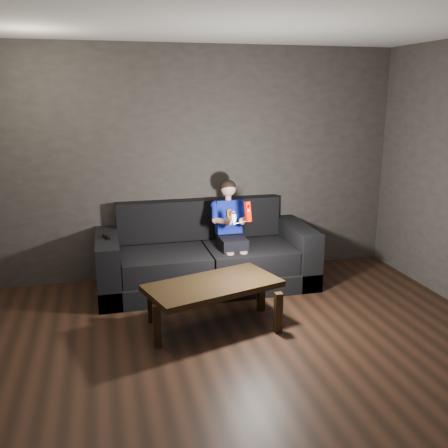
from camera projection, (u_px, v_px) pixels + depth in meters
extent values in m
plane|color=black|center=(253.00, 380.00, 3.87)|extent=(5.00, 5.00, 0.00)
cube|color=#35312D|center=(192.00, 164.00, 5.87)|extent=(5.00, 0.04, 2.70)
cube|color=silver|center=(260.00, 5.00, 3.18)|extent=(5.00, 5.00, 0.02)
cube|color=black|center=(206.00, 277.00, 5.75)|extent=(2.43, 1.05, 0.21)
cube|color=black|center=(165.00, 264.00, 5.48)|extent=(0.95, 0.74, 0.25)
cube|color=black|center=(250.00, 257.00, 5.70)|extent=(0.95, 0.74, 0.25)
cube|color=black|center=(199.00, 218.00, 5.98)|extent=(1.94, 0.24, 0.47)
cube|color=black|center=(108.00, 266.00, 5.44)|extent=(0.24, 1.05, 0.66)
cube|color=black|center=(296.00, 251.00, 5.95)|extent=(0.24, 1.05, 0.66)
cube|color=black|center=(232.00, 243.00, 5.59)|extent=(0.29, 0.36, 0.13)
cube|color=#1A369E|center=(228.00, 217.00, 5.70)|extent=(0.29, 0.20, 0.40)
cube|color=yellow|center=(230.00, 213.00, 5.61)|extent=(0.09, 0.09, 0.10)
cube|color=#CA2D00|center=(230.00, 214.00, 5.61)|extent=(0.06, 0.06, 0.06)
cylinder|color=#DF9A88|center=(228.00, 198.00, 5.65)|extent=(0.07, 0.07, 0.06)
sphere|color=#DF9A88|center=(228.00, 188.00, 5.62)|extent=(0.17, 0.17, 0.17)
ellipsoid|color=black|center=(228.00, 187.00, 5.62)|extent=(0.18, 0.18, 0.15)
cylinder|color=#1A369E|center=(214.00, 213.00, 5.58)|extent=(0.08, 0.22, 0.18)
cylinder|color=#1A369E|center=(245.00, 211.00, 5.67)|extent=(0.08, 0.22, 0.18)
cylinder|color=#DF9A88|center=(222.00, 219.00, 5.46)|extent=(0.13, 0.23, 0.10)
cylinder|color=#DF9A88|center=(245.00, 218.00, 5.52)|extent=(0.13, 0.23, 0.10)
sphere|color=#DF9A88|center=(229.00, 222.00, 5.39)|extent=(0.08, 0.08, 0.08)
sphere|color=#DF9A88|center=(242.00, 221.00, 5.43)|extent=(0.08, 0.08, 0.08)
cylinder|color=#DF9A88|center=(230.00, 267.00, 5.44)|extent=(0.09, 0.09, 0.32)
cylinder|color=#DF9A88|center=(243.00, 266.00, 5.48)|extent=(0.09, 0.09, 0.32)
cube|color=red|center=(248.00, 212.00, 5.20)|extent=(0.07, 0.09, 0.21)
cube|color=#650001|center=(249.00, 207.00, 5.16)|extent=(0.04, 0.02, 0.03)
cylinder|color=white|center=(249.00, 214.00, 5.18)|extent=(0.02, 0.01, 0.02)
ellipsoid|color=white|center=(234.00, 217.00, 5.18)|extent=(0.06, 0.09, 0.14)
cylinder|color=black|center=(234.00, 213.00, 5.14)|extent=(0.03, 0.01, 0.02)
cube|color=black|center=(106.00, 237.00, 5.30)|extent=(0.08, 0.16, 0.03)
cube|color=black|center=(106.00, 234.00, 5.34)|extent=(0.02, 0.02, 0.00)
cube|color=black|center=(213.00, 286.00, 4.64)|extent=(1.36, 0.95, 0.06)
cube|color=black|center=(157.00, 326.00, 4.34)|extent=(0.07, 0.07, 0.39)
cube|color=black|center=(278.00, 313.00, 4.60)|extent=(0.07, 0.07, 0.39)
cube|color=black|center=(151.00, 303.00, 4.81)|extent=(0.07, 0.07, 0.39)
cube|color=black|center=(261.00, 292.00, 5.07)|extent=(0.07, 0.07, 0.39)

